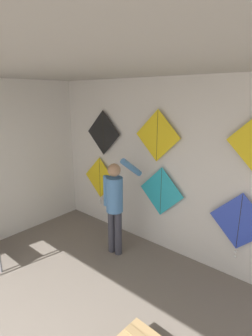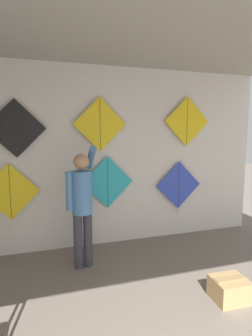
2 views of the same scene
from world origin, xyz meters
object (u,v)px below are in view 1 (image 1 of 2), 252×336
at_px(kite_0, 100,179).
at_px(kite_2, 239,223).
at_px(kite_3, 103,133).
at_px(kite_4, 157,136).
at_px(kite_1, 161,192).
at_px(shopkeeper, 115,201).

bearing_deg(kite_0, kite_2, 0.00).
relative_size(kite_0, kite_3, 1.17).
bearing_deg(kite_0, kite_4, 0.01).
xyz_separation_m(kite_0, kite_1, (1.42, 0.00, 0.08)).
height_order(shopkeeper, kite_0, shopkeeper).
relative_size(shopkeeper, kite_2, 1.70).
bearing_deg(kite_1, shopkeeper, -129.38).
distance_m(kite_0, kite_2, 2.66).
bearing_deg(kite_3, shopkeeper, -35.45).
height_order(kite_2, kite_3, kite_3).
bearing_deg(shopkeeper, kite_2, 12.05).
bearing_deg(kite_2, shopkeeper, -161.32).
bearing_deg(kite_1, kite_0, -179.99).
distance_m(kite_2, kite_3, 2.72).
distance_m(kite_3, kite_4, 1.19).
xyz_separation_m(kite_1, kite_4, (-0.11, 0.00, 0.90)).
distance_m(kite_0, kite_4, 1.63).
height_order(shopkeeper, kite_2, shopkeeper).
bearing_deg(kite_1, kite_4, 180.00).
distance_m(shopkeeper, kite_4, 1.22).
bearing_deg(kite_4, kite_1, 0.00).
height_order(kite_0, kite_1, kite_1).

